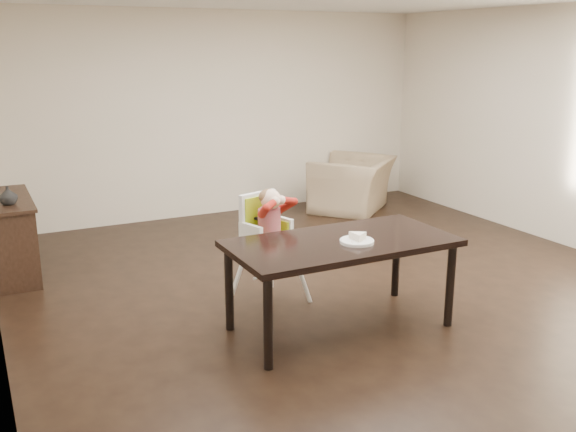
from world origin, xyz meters
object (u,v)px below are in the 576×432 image
Objects in this scene: armchair at (353,175)px; sideboard at (11,236)px; dining_table at (341,249)px; high_chair at (268,223)px.

armchair reaches higher than sideboard.
high_chair is (-0.29, 0.77, 0.07)m from dining_table.
dining_table is 3.45m from sideboard.
armchair is 0.89× the size of sideboard.
high_chair is 0.83× the size of sideboard.
armchair is (2.19, 3.27, -0.18)m from dining_table.
sideboard is at bearing 120.21° from high_chair.
high_chair reaches higher than sideboard.
sideboard is at bearing 131.50° from dining_table.
dining_table is at bearing 15.92° from armchair.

